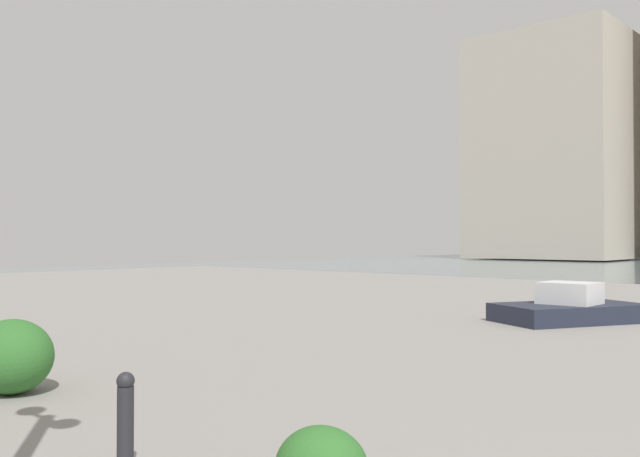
{
  "coord_description": "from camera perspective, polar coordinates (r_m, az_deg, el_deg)",
  "views": [
    {
      "loc": [
        0.3,
        1.68,
        1.72
      ],
      "look_at": [
        8.38,
        -7.19,
        1.92
      ],
      "focal_mm": 38.0,
      "sensor_mm": 36.0,
      "label": 1
    }
  ],
  "objects": [
    {
      "name": "building_annex",
      "position": [
        70.24,
        19.62,
        6.22
      ],
      "size": [
        13.45,
        15.03,
        20.87
      ],
      "color": "#B2A899",
      "rests_on": "ground"
    },
    {
      "name": "bollard_near",
      "position": [
        5.26,
        -16.07,
        -15.44
      ],
      "size": [
        0.13,
        0.13,
        0.76
      ],
      "color": "#232328",
      "rests_on": "ground"
    },
    {
      "name": "shrub_low",
      "position": [
        8.42,
        -24.54,
        -9.77
      ],
      "size": [
        0.98,
        0.88,
        0.83
      ],
      "color": "#2D6628",
      "rests_on": "ground"
    },
    {
      "name": "boat",
      "position": [
        15.2,
        20.28,
        -6.59
      ],
      "size": [
        2.82,
        3.43,
        0.95
      ],
      "color": "#1E2333",
      "rests_on": "ground"
    }
  ]
}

